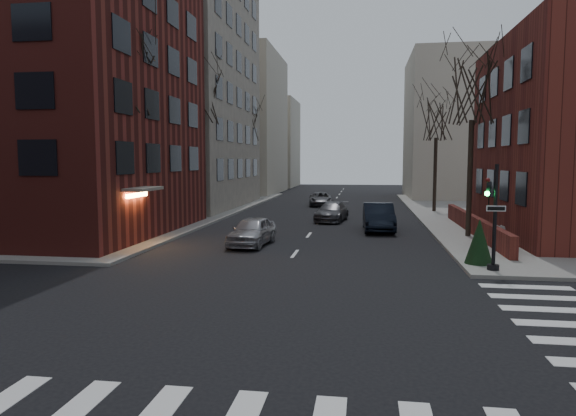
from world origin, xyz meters
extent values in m
plane|color=black|center=(0.00, 0.00, 0.00)|extent=(160.00, 160.00, 0.00)
cube|color=maroon|center=(-15.50, 16.50, 9.00)|extent=(15.00, 15.00, 18.00)
cube|color=gray|center=(-17.00, 34.00, 14.00)|extent=(18.00, 18.00, 28.00)
cube|color=maroon|center=(9.30, 19.00, 0.65)|extent=(0.35, 16.00, 1.00)
cube|color=#B3AA98|center=(-15.00, 55.00, 9.00)|extent=(14.00, 16.00, 18.00)
cube|color=#B3AA98|center=(15.00, 50.00, 8.00)|extent=(14.00, 14.00, 16.00)
cube|color=#B3AA98|center=(-13.00, 72.00, 7.00)|extent=(10.00, 12.00, 14.00)
cylinder|color=black|center=(8.00, 9.00, 2.15)|extent=(0.14, 0.14, 4.00)
cylinder|color=black|center=(8.00, 9.00, 0.25)|extent=(0.44, 0.44, 0.20)
imported|color=black|center=(7.75, 9.00, 3.00)|extent=(0.16, 0.20, 1.00)
sphere|color=#19FF4C|center=(7.68, 8.95, 3.05)|extent=(0.18, 0.18, 0.18)
cube|color=white|center=(8.00, 8.88, 2.50)|extent=(0.70, 0.03, 0.22)
cylinder|color=#2D231C|center=(-8.80, 14.00, 3.47)|extent=(0.28, 0.28, 6.65)
cylinder|color=#2D231C|center=(-8.80, 26.00, 3.65)|extent=(0.28, 0.28, 7.00)
cylinder|color=#2D231C|center=(-8.80, 40.00, 3.30)|extent=(0.28, 0.28, 6.30)
cylinder|color=#2D231C|center=(8.80, 18.00, 3.30)|extent=(0.28, 0.28, 6.30)
cylinder|color=#2D231C|center=(8.80, 32.00, 3.12)|extent=(0.28, 0.28, 5.95)
cylinder|color=black|center=(-8.20, 22.00, 3.15)|extent=(0.12, 0.12, 6.00)
sphere|color=#FFA54C|center=(-8.20, 22.00, 6.25)|extent=(0.36, 0.36, 0.36)
cylinder|color=black|center=(-8.20, 42.00, 3.15)|extent=(0.12, 0.12, 6.00)
sphere|color=#FFA54C|center=(-8.20, 42.00, 6.25)|extent=(0.36, 0.36, 0.36)
imported|color=black|center=(4.00, 20.47, 0.84)|extent=(1.96, 5.14, 1.67)
imported|color=#A8A7AD|center=(-2.46, 14.03, 0.72)|extent=(2.06, 4.38, 1.45)
imported|color=#414146|center=(0.88, 24.98, 0.66)|extent=(2.47, 4.76, 1.32)
imported|color=#414045|center=(-0.95, 37.08, 0.64)|extent=(2.60, 4.80, 1.28)
cube|color=silver|center=(9.84, 15.41, 0.61)|extent=(0.46, 0.61, 0.92)
cone|color=black|center=(7.71, 10.17, 1.06)|extent=(1.43, 1.43, 1.82)
camera|label=1|loc=(3.13, -11.08, 4.29)|focal=32.00mm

